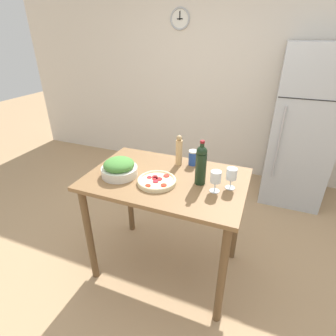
{
  "coord_description": "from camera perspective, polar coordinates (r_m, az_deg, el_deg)",
  "views": [
    {
      "loc": [
        0.64,
        -1.56,
        1.86
      ],
      "look_at": [
        0.0,
        0.04,
        0.97
      ],
      "focal_mm": 28.0,
      "sensor_mm": 36.0,
      "label": 1
    }
  ],
  "objects": [
    {
      "name": "prep_counter",
      "position": [
        2.01,
        -0.4,
        -5.6
      ],
      "size": [
        1.17,
        0.77,
        0.91
      ],
      "color": "brown",
      "rests_on": "ground_plane"
    },
    {
      "name": "ground_plane",
      "position": [
        2.51,
        -0.34,
        -20.36
      ],
      "size": [
        14.0,
        14.0,
        0.0
      ],
      "primitive_type": "plane",
      "color": "tan"
    },
    {
      "name": "refrigerator",
      "position": [
        3.4,
        27.21,
        7.82
      ],
      "size": [
        0.66,
        0.75,
        1.79
      ],
      "color": "#B7BCC1",
      "rests_on": "ground_plane"
    },
    {
      "name": "wine_glass_far",
      "position": [
        1.81,
        13.66,
        -1.49
      ],
      "size": [
        0.07,
        0.07,
        0.15
      ],
      "color": "silver",
      "rests_on": "prep_counter"
    },
    {
      "name": "pepper_mill",
      "position": [
        2.08,
        2.41,
        3.79
      ],
      "size": [
        0.05,
        0.05,
        0.25
      ],
      "color": "tan",
      "rests_on": "prep_counter"
    },
    {
      "name": "wine_bottle",
      "position": [
        1.81,
        7.19,
        0.85
      ],
      "size": [
        0.08,
        0.08,
        0.32
      ],
      "color": "black",
      "rests_on": "prep_counter"
    },
    {
      "name": "wine_glass_near",
      "position": [
        1.76,
        10.35,
        -2.14
      ],
      "size": [
        0.07,
        0.07,
        0.15
      ],
      "color": "silver",
      "rests_on": "prep_counter"
    },
    {
      "name": "salt_canister",
      "position": [
        2.11,
        5.48,
        2.26
      ],
      "size": [
        0.07,
        0.07,
        0.12
      ],
      "color": "#284CA3",
      "rests_on": "prep_counter"
    },
    {
      "name": "salad_bowl",
      "position": [
        1.97,
        -10.56,
        0.02
      ],
      "size": [
        0.27,
        0.27,
        0.14
      ],
      "color": "silver",
      "rests_on": "prep_counter"
    },
    {
      "name": "wall_back",
      "position": [
        3.74,
        12.21,
        18.26
      ],
      "size": [
        6.4,
        0.08,
        2.6
      ],
      "color": "silver",
      "rests_on": "ground_plane"
    },
    {
      "name": "homemade_pizza",
      "position": [
        1.86,
        -2.45,
        -2.83
      ],
      "size": [
        0.28,
        0.28,
        0.03
      ],
      "color": "beige",
      "rests_on": "prep_counter"
    }
  ]
}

